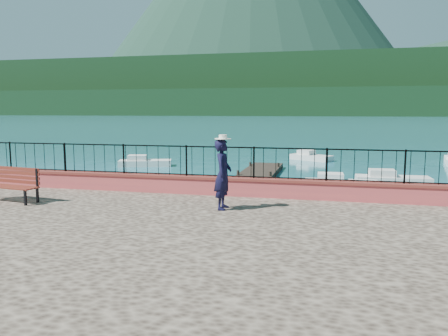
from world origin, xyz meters
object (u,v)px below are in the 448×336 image
at_px(boat_0, 128,192).
at_px(boat_1, 341,181).
at_px(park_bench, 11,191).
at_px(boat_2, 393,177).
at_px(person, 223,174).
at_px(boat_3, 145,160).
at_px(boat_4, 312,155).

height_order(boat_0, boat_1, same).
bearing_deg(boat_0, park_bench, -102.10).
xyz_separation_m(boat_1, boat_2, (2.68, 2.05, 0.00)).
height_order(boat_1, boat_2, same).
distance_m(person, boat_3, 19.43).
distance_m(park_bench, boat_2, 18.21).
bearing_deg(boat_2, boat_4, 111.49).
xyz_separation_m(boat_1, boat_3, (-13.09, 6.08, 0.00)).
height_order(park_bench, boat_2, park_bench).
xyz_separation_m(person, boat_4, (1.55, 23.11, -1.76)).
bearing_deg(person, boat_0, 43.13).
relative_size(park_bench, boat_0, 0.45).
xyz_separation_m(boat_1, boat_4, (-1.91, 12.40, 0.00)).
relative_size(boat_1, boat_2, 0.95).
xyz_separation_m(person, boat_2, (6.14, 12.75, -1.76)).
distance_m(boat_0, boat_4, 18.92).
relative_size(person, boat_2, 0.51).
bearing_deg(boat_0, boat_1, 25.39).
distance_m(boat_0, boat_3, 11.97).
distance_m(park_bench, boat_1, 14.91).
bearing_deg(person, park_bench, 92.79).
relative_size(park_bench, boat_4, 0.58).
xyz_separation_m(person, boat_0, (-5.51, 5.55, -1.76)).
relative_size(person, boat_1, 0.54).
bearing_deg(boat_1, boat_4, 96.78).
relative_size(person, boat_4, 0.59).
bearing_deg(boat_1, boat_0, -152.11).
xyz_separation_m(boat_0, boat_2, (11.65, 7.20, 0.00)).
distance_m(park_bench, boat_0, 6.20).
relative_size(park_bench, person, 0.97).
height_order(boat_0, boat_2, same).
bearing_deg(boat_4, boat_1, -51.08).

